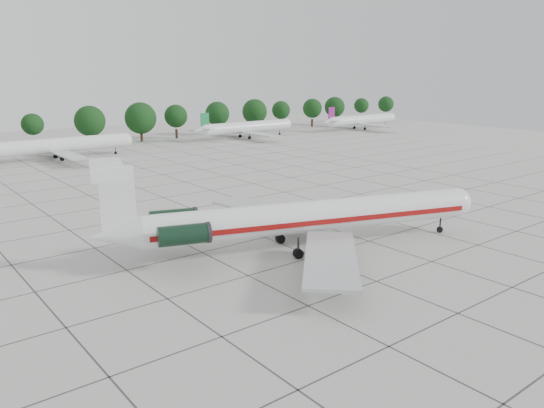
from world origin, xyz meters
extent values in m
plane|color=#B7B7AF|center=(0.00, 0.00, 0.00)|extent=(260.00, 260.00, 0.00)
cube|color=#383838|center=(0.00, 15.00, 0.01)|extent=(170.00, 170.00, 0.02)
cylinder|color=silver|center=(2.06, -5.88, 3.38)|extent=(33.97, 14.18, 3.19)
sphere|color=silver|center=(18.54, -11.45, 3.38)|extent=(3.19, 3.19, 3.19)
cone|color=silver|center=(-16.70, 0.48, 3.38)|extent=(5.60, 4.57, 3.19)
cube|color=maroon|center=(2.58, -4.35, 3.14)|extent=(32.05, 10.90, 0.53)
cube|color=maroon|center=(1.55, -7.40, 3.14)|extent=(32.05, 10.90, 0.53)
cube|color=#B7BABC|center=(2.56, 3.14, 2.08)|extent=(6.01, 14.89, 0.29)
cube|color=#B7BABC|center=(-3.01, -13.34, 2.08)|extent=(13.23, 13.55, 0.29)
cube|color=black|center=(-10.51, 0.68, 3.67)|extent=(2.42, 1.87, 0.24)
cylinder|color=black|center=(-10.29, 1.32, 3.67)|extent=(4.98, 3.23, 1.84)
cube|color=black|center=(-11.91, -3.44, 3.67)|extent=(2.42, 1.87, 0.24)
cylinder|color=black|center=(-12.12, -4.08, 3.67)|extent=(4.98, 3.23, 1.84)
cube|color=silver|center=(-16.24, 0.32, 6.76)|extent=(3.02, 1.25, 5.80)
cube|color=silver|center=(-16.88, 0.54, 9.47)|extent=(6.46, 11.91, 0.21)
cylinder|color=black|center=(16.71, -10.83, 0.92)|extent=(0.25, 0.25, 1.84)
cylinder|color=black|center=(16.71, -10.83, 0.34)|extent=(0.73, 0.47, 0.68)
cylinder|color=black|center=(0.12, -2.57, 1.26)|extent=(0.29, 0.29, 1.74)
cylinder|color=black|center=(0.12, -2.57, 0.48)|extent=(1.10, 0.86, 0.97)
cylinder|color=black|center=(-1.49, -7.33, 1.26)|extent=(0.29, 0.29, 1.74)
cylinder|color=black|center=(-1.49, -7.33, 0.48)|extent=(1.10, 0.86, 0.97)
imported|color=#D2670C|center=(26.40, -0.47, 0.80)|extent=(0.68, 0.58, 1.60)
cylinder|color=silver|center=(-0.34, 68.13, 3.00)|extent=(27.20, 3.00, 3.00)
cube|color=#B7BABC|center=(-1.34, 68.13, 1.80)|extent=(3.50, 27.20, 0.25)
cylinder|color=black|center=(-1.34, 70.33, 0.40)|extent=(0.80, 0.45, 0.80)
cylinder|color=black|center=(-1.34, 65.93, 0.40)|extent=(0.80, 0.45, 0.80)
cylinder|color=silver|center=(50.62, 73.58, 3.00)|extent=(27.20, 3.00, 3.00)
cube|color=#B7BABC|center=(49.62, 73.58, 1.80)|extent=(3.50, 27.20, 0.25)
cube|color=#18703C|center=(37.18, 73.58, 5.60)|extent=(2.40, 0.25, 3.60)
cylinder|color=black|center=(49.62, 75.78, 0.40)|extent=(0.80, 0.45, 0.80)
cylinder|color=black|center=(49.62, 71.38, 0.40)|extent=(0.80, 0.45, 0.80)
cylinder|color=silver|center=(91.85, 69.58, 3.00)|extent=(27.20, 3.00, 3.00)
cube|color=#B7BABC|center=(90.85, 69.58, 1.80)|extent=(3.50, 27.20, 0.25)
cube|color=#83176D|center=(78.41, 69.58, 5.60)|extent=(2.40, 0.25, 3.60)
cylinder|color=black|center=(90.85, 71.78, 0.40)|extent=(0.80, 0.45, 0.80)
cylinder|color=black|center=(90.85, 67.38, 0.40)|extent=(0.80, 0.45, 0.80)
cylinder|color=#332114|center=(-1.50, 85.00, 1.25)|extent=(0.70, 0.70, 2.50)
sphere|color=black|center=(-1.50, 85.00, 6.00)|extent=(4.93, 4.93, 4.93)
cylinder|color=#332114|center=(11.69, 85.00, 1.25)|extent=(0.70, 0.70, 2.50)
sphere|color=black|center=(11.69, 85.00, 6.00)|extent=(7.40, 7.40, 7.40)
cylinder|color=#332114|center=(24.88, 85.00, 1.25)|extent=(0.70, 0.70, 2.50)
sphere|color=black|center=(24.88, 85.00, 6.00)|extent=(8.08, 8.08, 8.08)
cylinder|color=#332114|center=(35.07, 85.00, 1.25)|extent=(0.70, 0.70, 2.50)
sphere|color=black|center=(35.07, 85.00, 6.00)|extent=(6.17, 6.17, 6.17)
cylinder|color=#332114|center=(48.26, 85.00, 1.25)|extent=(0.70, 0.70, 2.50)
sphere|color=black|center=(48.26, 85.00, 6.00)|extent=(6.82, 6.82, 6.82)
cylinder|color=#332114|center=(61.45, 85.00, 1.25)|extent=(0.70, 0.70, 2.50)
sphere|color=black|center=(61.45, 85.00, 6.00)|extent=(7.44, 7.44, 7.44)
cylinder|color=#332114|center=(71.64, 85.00, 1.25)|extent=(0.70, 0.70, 2.50)
sphere|color=black|center=(71.64, 85.00, 6.00)|extent=(5.66, 5.66, 5.66)
cylinder|color=#332114|center=(84.83, 85.00, 1.25)|extent=(0.70, 0.70, 2.50)
sphere|color=black|center=(84.83, 85.00, 6.00)|extent=(6.25, 6.25, 6.25)
cylinder|color=#332114|center=(95.02, 85.00, 1.25)|extent=(0.70, 0.70, 2.50)
sphere|color=black|center=(95.02, 85.00, 6.00)|extent=(6.79, 6.79, 6.79)
cylinder|color=#332114|center=(108.21, 85.00, 1.25)|extent=(0.70, 0.70, 2.50)
sphere|color=black|center=(108.21, 85.00, 6.00)|extent=(5.16, 5.16, 5.16)
cylinder|color=#332114|center=(121.40, 85.00, 1.25)|extent=(0.70, 0.70, 2.50)
sphere|color=black|center=(121.40, 85.00, 6.00)|extent=(5.68, 5.68, 5.68)
camera|label=1|loc=(-33.80, -44.16, 17.77)|focal=35.00mm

